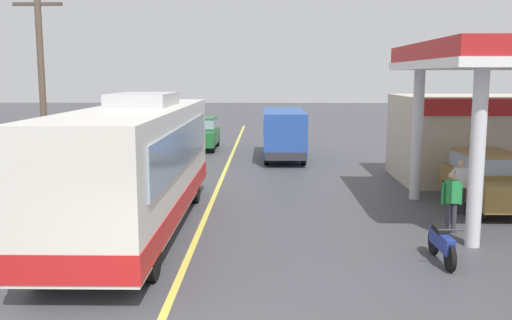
# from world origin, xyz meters

# --- Properties ---
(ground) EXTENTS (120.00, 120.00, 0.00)m
(ground) POSITION_xyz_m (0.00, 20.00, 0.00)
(ground) COLOR #424247
(lane_divider_stripe) EXTENTS (0.16, 50.00, 0.01)m
(lane_divider_stripe) POSITION_xyz_m (0.00, 15.00, 0.00)
(lane_divider_stripe) COLOR #D8CC4C
(lane_divider_stripe) RESTS_ON ground
(coach_bus_main) EXTENTS (2.60, 11.04, 3.69)m
(coach_bus_main) POSITION_xyz_m (-1.67, 7.82, 1.72)
(coach_bus_main) COLOR silver
(coach_bus_main) RESTS_ON ground
(gas_station_roadside) EXTENTS (9.10, 11.95, 5.10)m
(gas_station_roadside) POSITION_xyz_m (10.61, 13.29, 2.63)
(gas_station_roadside) COLOR #B21E1E
(gas_station_roadside) RESTS_ON ground
(car_at_pump) EXTENTS (1.70, 4.20, 1.82)m
(car_at_pump) POSITION_xyz_m (8.78, 10.47, 1.01)
(car_at_pump) COLOR olive
(car_at_pump) RESTS_ON ground
(minibus_opposing_lane) EXTENTS (2.04, 6.13, 2.44)m
(minibus_opposing_lane) POSITION_xyz_m (2.72, 21.12, 1.47)
(minibus_opposing_lane) COLOR #264C9E
(minibus_opposing_lane) RESTS_ON ground
(motorcycle_parked_forecourt) EXTENTS (0.55, 1.80, 0.92)m
(motorcycle_parked_forecourt) POSITION_xyz_m (5.77, 5.19, 0.44)
(motorcycle_parked_forecourt) COLOR black
(motorcycle_parked_forecourt) RESTS_ON ground
(pedestrian_near_pump) EXTENTS (0.55, 0.22, 1.66)m
(pedestrian_near_pump) POSITION_xyz_m (7.71, 9.70, 0.93)
(pedestrian_near_pump) COLOR #33333F
(pedestrian_near_pump) RESTS_ON ground
(pedestrian_by_shop) EXTENTS (0.55, 0.22, 1.66)m
(pedestrian_by_shop) POSITION_xyz_m (6.75, 7.60, 0.93)
(pedestrian_by_shop) COLOR #33333F
(pedestrian_by_shop) RESTS_ON ground
(car_trailing_behind_bus) EXTENTS (1.70, 4.20, 1.82)m
(car_trailing_behind_bus) POSITION_xyz_m (-1.83, 24.82, 1.01)
(car_trailing_behind_bus) COLOR #1E602D
(car_trailing_behind_bus) RESTS_ON ground
(utility_pole_roadside) EXTENTS (1.80, 0.24, 7.35)m
(utility_pole_roadside) POSITION_xyz_m (-6.51, 13.76, 3.85)
(utility_pole_roadside) COLOR brown
(utility_pole_roadside) RESTS_ON ground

